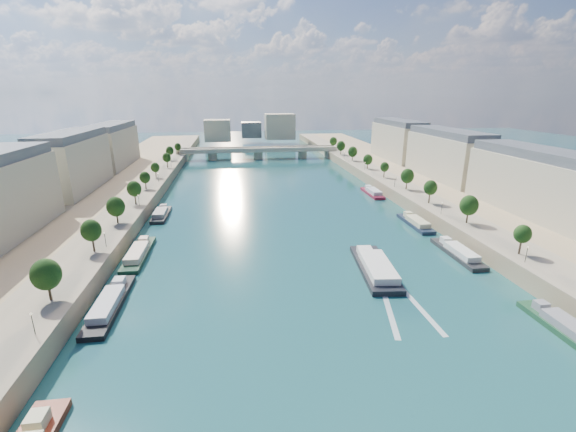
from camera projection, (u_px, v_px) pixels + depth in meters
name	position (u px, v px, depth m)	size (l,w,h in m)	color
ground	(284.00, 221.00, 140.89)	(700.00, 700.00, 0.00)	#0C3238
quay_left	(74.00, 224.00, 130.52)	(44.00, 520.00, 5.00)	#9E8460
quay_right	(467.00, 207.00, 149.72)	(44.00, 520.00, 5.00)	#9E8460
pave_left	(119.00, 215.00, 131.74)	(14.00, 520.00, 0.10)	gray
pave_right	(432.00, 202.00, 146.95)	(14.00, 520.00, 0.10)	gray
trees_left	(125.00, 198.00, 132.24)	(4.80, 268.80, 8.26)	#382B1E
trees_right	(416.00, 182.00, 154.45)	(4.80, 268.80, 8.26)	#382B1E
lamps_left	(124.00, 215.00, 122.08)	(0.36, 200.36, 4.28)	black
lamps_right	(415.00, 192.00, 150.23)	(0.36, 200.36, 4.28)	black
buildings_left	(41.00, 177.00, 135.84)	(16.00, 226.00, 23.20)	#C2B795
buildings_right	(484.00, 165.00, 158.51)	(16.00, 226.00, 23.20)	#C2B795
skyline	(256.00, 128.00, 343.82)	(79.00, 42.00, 22.00)	#C2B795
bridge	(258.00, 152.00, 273.04)	(112.00, 12.00, 8.15)	#C1B79E
tour_barge	(375.00, 267.00, 101.08)	(10.85, 28.41, 3.78)	black
wake	(401.00, 303.00, 85.74)	(10.73, 26.01, 0.04)	silver
moored_barges_left	(104.00, 315.00, 79.96)	(5.00, 154.83, 3.60)	#191938
moored_barges_right	(468.00, 260.00, 105.91)	(5.00, 168.59, 3.60)	black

